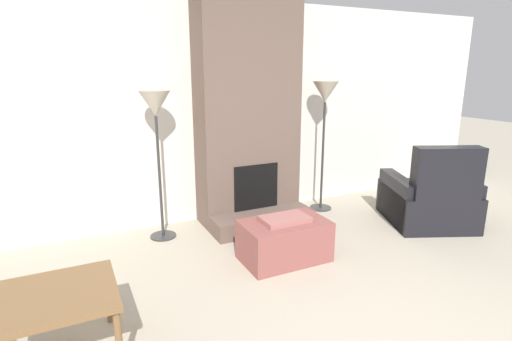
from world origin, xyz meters
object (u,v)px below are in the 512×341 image
floor_lamp_left (156,113)px  floor_lamp_right (325,100)px  armchair (430,201)px  side_table (55,302)px  ottoman (284,240)px

floor_lamp_left → floor_lamp_right: size_ratio=0.96×
armchair → side_table: (-4.00, -0.62, 0.13)m
floor_lamp_left → side_table: bearing=-122.3°
ottoman → armchair: armchair is taller
ottoman → armchair: (2.02, 0.04, 0.09)m
floor_lamp_left → floor_lamp_right: floor_lamp_right is taller
armchair → floor_lamp_left: (-2.96, 1.02, 1.08)m
floor_lamp_left → floor_lamp_right: 2.11m
ottoman → armchair: 2.02m
armchair → ottoman: bearing=24.6°
ottoman → floor_lamp_right: size_ratio=0.49×
armchair → floor_lamp_left: 3.31m
ottoman → floor_lamp_right: bearing=42.2°
armchair → floor_lamp_left: bearing=4.4°
side_table → floor_lamp_right: floor_lamp_right is taller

